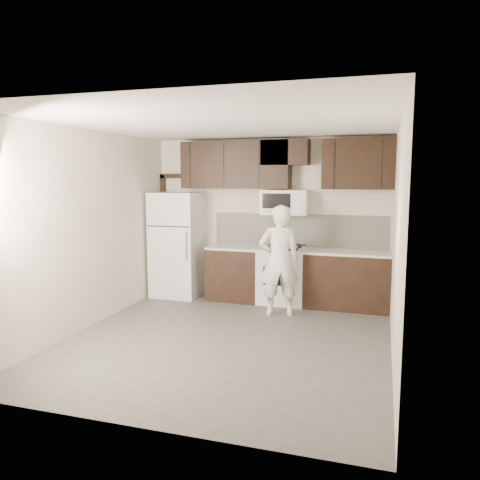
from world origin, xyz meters
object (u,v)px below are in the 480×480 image
at_px(stove, 282,275).
at_px(person, 279,261).
at_px(microwave, 285,202).
at_px(refrigerator, 178,244).

height_order(stove, person, person).
height_order(stove, microwave, microwave).
distance_m(microwave, person, 1.17).
height_order(microwave, refrigerator, microwave).
relative_size(microwave, person, 0.46).
xyz_separation_m(microwave, person, (0.09, -0.82, -0.82)).
relative_size(stove, refrigerator, 0.52).
bearing_deg(stove, microwave, 90.10).
distance_m(stove, refrigerator, 1.90).
distance_m(microwave, refrigerator, 2.00).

